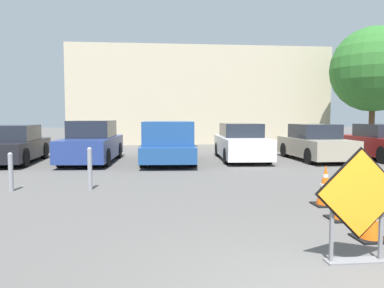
# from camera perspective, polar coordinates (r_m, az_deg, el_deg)

# --- Properties ---
(ground_plane) EXTENTS (96.00, 96.00, 0.00)m
(ground_plane) POSITION_cam_1_polar(r_m,az_deg,el_deg) (13.39, 1.84, -3.47)
(ground_plane) COLOR #565451
(road_closed_sign) EXTENTS (1.13, 0.20, 1.43)m
(road_closed_sign) POSITION_cam_1_polar(r_m,az_deg,el_deg) (5.02, 24.13, -8.12)
(road_closed_sign) COLOR black
(road_closed_sign) RESTS_ON ground_plane
(traffic_cone_nearest) EXTENTS (0.46, 0.46, 0.63)m
(traffic_cone_nearest) POSITION_cam_1_polar(r_m,az_deg,el_deg) (6.14, 25.64, -10.28)
(traffic_cone_nearest) COLOR black
(traffic_cone_nearest) RESTS_ON ground_plane
(traffic_cone_second) EXTENTS (0.47, 0.47, 0.77)m
(traffic_cone_second) POSITION_cam_1_polar(r_m,az_deg,el_deg) (7.07, 21.94, -7.68)
(traffic_cone_second) COLOR black
(traffic_cone_second) RESTS_ON ground_plane
(traffic_cone_third) EXTENTS (0.46, 0.46, 0.82)m
(traffic_cone_third) POSITION_cam_1_polar(r_m,az_deg,el_deg) (8.05, 19.65, -6.00)
(traffic_cone_third) COLOR black
(traffic_cone_third) RESTS_ON ground_plane
(parked_car_nearest) EXTENTS (1.91, 4.44, 1.46)m
(parked_car_nearest) POSITION_cam_1_polar(r_m,az_deg,el_deg) (16.02, -25.54, -0.19)
(parked_car_nearest) COLOR black
(parked_car_nearest) RESTS_ON ground_plane
(parked_car_second) EXTENTS (2.00, 4.72, 1.63)m
(parked_car_second) POSITION_cam_1_polar(r_m,az_deg,el_deg) (15.16, -14.95, 0.11)
(parked_car_second) COLOR navy
(parked_car_second) RESTS_ON ground_plane
(pickup_truck) EXTENTS (2.22, 5.42, 1.61)m
(pickup_truck) POSITION_cam_1_polar(r_m,az_deg,el_deg) (14.50, -3.56, 0.00)
(pickup_truck) COLOR navy
(pickup_truck) RESTS_ON ground_plane
(parked_car_third) EXTENTS (1.97, 4.66, 1.50)m
(parked_car_third) POSITION_cam_1_polar(r_m,az_deg,el_deg) (15.61, 7.47, 0.15)
(parked_car_third) COLOR white
(parked_car_third) RESTS_ON ground_plane
(parked_car_fourth) EXTENTS (1.87, 4.14, 1.48)m
(parked_car_fourth) POSITION_cam_1_polar(r_m,az_deg,el_deg) (16.17, 18.21, 0.06)
(parked_car_fourth) COLOR #A39984
(parked_car_fourth) RESTS_ON ground_plane
(parked_car_fifth) EXTENTS (2.08, 4.61, 1.47)m
(parked_car_fifth) POSITION_cam_1_polar(r_m,az_deg,el_deg) (17.57, 27.24, 0.15)
(parked_car_fifth) COLOR maroon
(parked_car_fifth) RESTS_ON ground_plane
(bollard_nearest) EXTENTS (0.12, 0.12, 1.05)m
(bollard_nearest) POSITION_cam_1_polar(r_m,az_deg,el_deg) (9.49, -15.31, -3.46)
(bollard_nearest) COLOR gray
(bollard_nearest) RESTS_ON ground_plane
(bollard_second) EXTENTS (0.12, 0.12, 0.94)m
(bollard_second) POSITION_cam_1_polar(r_m,az_deg,el_deg) (9.98, -25.90, -3.68)
(bollard_second) COLOR gray
(bollard_second) RESTS_ON ground_plane
(building_facade_backdrop) EXTENTS (16.92, 5.00, 6.29)m
(building_facade_backdrop) POSITION_cam_1_polar(r_m,az_deg,el_deg) (26.26, 0.92, 7.19)
(building_facade_backdrop) COLOR beige
(building_facade_backdrop) RESTS_ON ground_plane
(street_tree_behind_lot) EXTENTS (4.77, 4.77, 6.83)m
(street_tree_behind_lot) POSITION_cam_1_polar(r_m,az_deg,el_deg) (23.88, 25.92, 10.18)
(street_tree_behind_lot) COLOR #513823
(street_tree_behind_lot) RESTS_ON ground_plane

